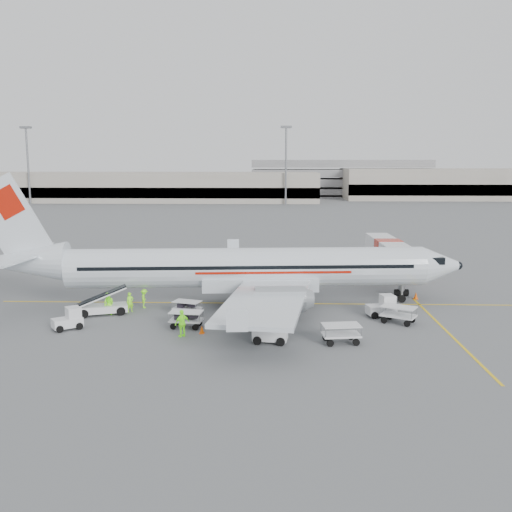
# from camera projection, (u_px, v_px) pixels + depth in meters

# --- Properties ---
(ground) EXTENTS (360.00, 360.00, 0.00)m
(ground) POSITION_uv_depth(u_px,v_px,m) (255.00, 303.00, 48.98)
(ground) COLOR #56595B
(stripe_lead) EXTENTS (44.00, 0.20, 0.01)m
(stripe_lead) POSITION_uv_depth(u_px,v_px,m) (255.00, 303.00, 48.97)
(stripe_lead) COLOR yellow
(stripe_lead) RESTS_ON ground
(stripe_cross) EXTENTS (0.20, 20.00, 0.01)m
(stripe_cross) POSITION_uv_depth(u_px,v_px,m) (447.00, 332.00, 40.66)
(stripe_cross) COLOR yellow
(stripe_cross) RESTS_ON ground
(terminal_west) EXTENTS (110.00, 22.00, 9.00)m
(terminal_west) POSITION_uv_depth(u_px,v_px,m) (141.00, 187.00, 177.69)
(terminal_west) COLOR gray
(terminal_west) RESTS_ON ground
(terminal_east) EXTENTS (90.00, 26.00, 10.00)m
(terminal_east) POSITION_uv_depth(u_px,v_px,m) (480.00, 184.00, 189.05)
(terminal_east) COLOR gray
(terminal_east) RESTS_ON ground
(parking_garage) EXTENTS (62.00, 24.00, 14.00)m
(parking_garage) POSITION_uv_depth(u_px,v_px,m) (339.00, 177.00, 204.89)
(parking_garage) COLOR slate
(parking_garage) RESTS_ON ground
(treeline) EXTENTS (300.00, 3.00, 6.00)m
(treeline) POSITION_uv_depth(u_px,v_px,m) (270.00, 186.00, 221.10)
(treeline) COLOR black
(treeline) RESTS_ON ground
(mast_west) EXTENTS (3.20, 1.20, 22.00)m
(mast_west) POSITION_uv_depth(u_px,v_px,m) (28.00, 166.00, 165.72)
(mast_west) COLOR slate
(mast_west) RESTS_ON ground
(mast_center) EXTENTS (3.20, 1.20, 22.00)m
(mast_center) POSITION_uv_depth(u_px,v_px,m) (286.00, 166.00, 163.43)
(mast_center) COLOR slate
(mast_center) RESTS_ON ground
(aircraft) EXTENTS (41.86, 34.00, 10.91)m
(aircraft) POSITION_uv_depth(u_px,v_px,m) (247.00, 241.00, 47.78)
(aircraft) COLOR silver
(aircraft) RESTS_ON ground
(jet_bridge) EXTENTS (3.44, 16.58, 4.34)m
(jet_bridge) POSITION_uv_depth(u_px,v_px,m) (388.00, 261.00, 57.26)
(jet_bridge) COLOR silver
(jet_bridge) RESTS_ON ground
(belt_loader) EXTENTS (5.54, 3.54, 2.81)m
(belt_loader) POSITION_uv_depth(u_px,v_px,m) (102.00, 297.00, 45.18)
(belt_loader) COLOR silver
(belt_loader) RESTS_ON ground
(tug_fore) EXTENTS (2.41, 1.65, 1.71)m
(tug_fore) POSITION_uv_depth(u_px,v_px,m) (381.00, 306.00, 44.68)
(tug_fore) COLOR silver
(tug_fore) RESTS_ON ground
(tug_mid) EXTENTS (2.44, 1.60, 1.77)m
(tug_mid) POSITION_uv_depth(u_px,v_px,m) (270.00, 330.00, 38.18)
(tug_mid) COLOR silver
(tug_mid) RESTS_ON ground
(tug_aft) EXTENTS (2.36, 2.14, 1.59)m
(tug_aft) POSITION_uv_depth(u_px,v_px,m) (67.00, 319.00, 41.23)
(tug_aft) COLOR silver
(tug_aft) RESTS_ON ground
(cart_loaded_a) EXTENTS (2.50, 1.63, 1.23)m
(cart_loaded_a) POSITION_uv_depth(u_px,v_px,m) (186.00, 319.00, 41.70)
(cart_loaded_a) COLOR silver
(cart_loaded_a) RESTS_ON ground
(cart_loaded_b) EXTENTS (2.42, 1.86, 1.11)m
(cart_loaded_b) POSITION_uv_depth(u_px,v_px,m) (187.00, 308.00, 45.29)
(cart_loaded_b) COLOR silver
(cart_loaded_b) RESTS_ON ground
(cart_empty_a) EXTENTS (2.68, 1.80, 1.31)m
(cart_empty_a) POSITION_uv_depth(u_px,v_px,m) (341.00, 334.00, 38.05)
(cart_empty_a) COLOR silver
(cart_empty_a) RESTS_ON ground
(cart_empty_b) EXTENTS (2.92, 2.53, 1.31)m
(cart_empty_b) POSITION_uv_depth(u_px,v_px,m) (398.00, 315.00, 42.84)
(cart_empty_b) COLOR silver
(cart_empty_b) RESTS_ON ground
(cone_nose) EXTENTS (0.40, 0.40, 0.65)m
(cone_nose) POSITION_uv_depth(u_px,v_px,m) (416.00, 295.00, 50.48)
(cone_nose) COLOR #F45505
(cone_nose) RESTS_ON ground
(cone_port) EXTENTS (0.36, 0.36, 0.59)m
(cone_port) POSITION_uv_depth(u_px,v_px,m) (318.00, 271.00, 62.18)
(cone_port) COLOR #F45505
(cone_port) RESTS_ON ground
(cone_stbd) EXTENTS (0.37, 0.37, 0.60)m
(cone_stbd) POSITION_uv_depth(u_px,v_px,m) (202.00, 329.00, 40.29)
(cone_stbd) COLOR #F45505
(cone_stbd) RESTS_ON ground
(crew_a) EXTENTS (0.71, 0.65, 1.62)m
(crew_a) POSITION_uv_depth(u_px,v_px,m) (130.00, 302.00, 46.00)
(crew_a) COLOR #84F61F
(crew_a) RESTS_ON ground
(crew_b) EXTENTS (1.07, 0.97, 1.80)m
(crew_b) POSITION_uv_depth(u_px,v_px,m) (109.00, 304.00, 45.11)
(crew_b) COLOR #84F61F
(crew_b) RESTS_ON ground
(crew_c) EXTENTS (0.77, 1.12, 1.59)m
(crew_c) POSITION_uv_depth(u_px,v_px,m) (144.00, 299.00, 47.34)
(crew_c) COLOR #84F61F
(crew_c) RESTS_ON ground
(crew_d) EXTENTS (1.17, 1.08, 1.92)m
(crew_d) POSITION_uv_depth(u_px,v_px,m) (182.00, 323.00, 39.43)
(crew_d) COLOR #84F61F
(crew_d) RESTS_ON ground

